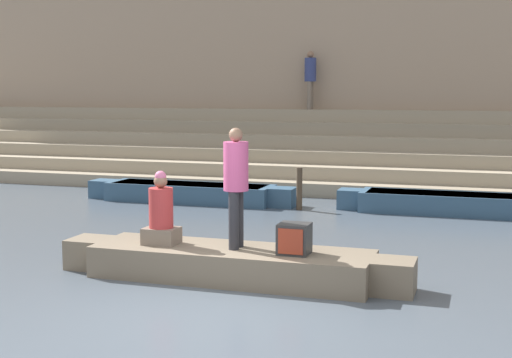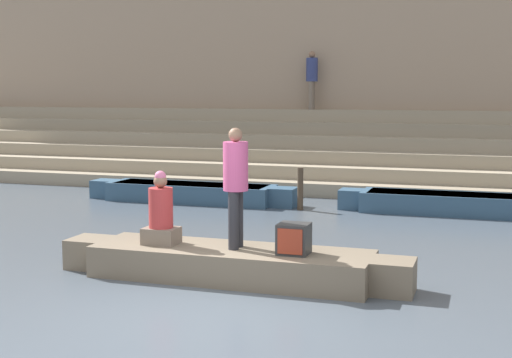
{
  "view_description": "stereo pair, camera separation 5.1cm",
  "coord_description": "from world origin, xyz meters",
  "px_view_note": "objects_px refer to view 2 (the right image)",
  "views": [
    {
      "loc": [
        3.35,
        -8.17,
        2.81
      ],
      "look_at": [
        -0.21,
        2.83,
        1.37
      ],
      "focal_mm": 50.0,
      "sensor_mm": 36.0,
      "label": 1
    },
    {
      "loc": [
        3.4,
        -8.15,
        2.81
      ],
      "look_at": [
        -0.21,
        2.83,
        1.37
      ],
      "focal_mm": 50.0,
      "sensor_mm": 36.0,
      "label": 2
    }
  ],
  "objects_px": {
    "person_standing": "(236,179)",
    "person_rowing": "(161,215)",
    "moored_boat_shore": "(191,192)",
    "person_on_steps": "(312,76)",
    "tv_set": "(294,239)",
    "mooring_post": "(300,189)",
    "moored_boat_distant": "(447,203)",
    "rowboat_main": "(231,263)"
  },
  "relations": [
    {
      "from": "person_on_steps",
      "to": "moored_boat_distant",
      "type": "bearing_deg",
      "value": -73.54
    },
    {
      "from": "mooring_post",
      "to": "person_standing",
      "type": "bearing_deg",
      "value": -84.02
    },
    {
      "from": "tv_set",
      "to": "mooring_post",
      "type": "distance_m",
      "value": 6.64
    },
    {
      "from": "rowboat_main",
      "to": "moored_boat_distant",
      "type": "xyz_separation_m",
      "value": [
        2.74,
        6.92,
        -0.0
      ]
    },
    {
      "from": "moored_boat_distant",
      "to": "mooring_post",
      "type": "bearing_deg",
      "value": -166.53
    },
    {
      "from": "tv_set",
      "to": "rowboat_main",
      "type": "bearing_deg",
      "value": 167.94
    },
    {
      "from": "tv_set",
      "to": "moored_boat_distant",
      "type": "height_order",
      "value": "tv_set"
    },
    {
      "from": "person_rowing",
      "to": "person_on_steps",
      "type": "height_order",
      "value": "person_on_steps"
    },
    {
      "from": "mooring_post",
      "to": "person_on_steps",
      "type": "bearing_deg",
      "value": 101.27
    },
    {
      "from": "person_rowing",
      "to": "moored_boat_shore",
      "type": "xyz_separation_m",
      "value": [
        -2.43,
        6.73,
        -0.67
      ]
    },
    {
      "from": "tv_set",
      "to": "person_standing",
      "type": "bearing_deg",
      "value": 165.21
    },
    {
      "from": "moored_boat_shore",
      "to": "moored_boat_distant",
      "type": "xyz_separation_m",
      "value": [
        6.29,
        0.24,
        0.0
      ]
    },
    {
      "from": "person_standing",
      "to": "person_rowing",
      "type": "relative_size",
      "value": 1.59
    },
    {
      "from": "moored_boat_shore",
      "to": "moored_boat_distant",
      "type": "bearing_deg",
      "value": 2.97
    },
    {
      "from": "person_rowing",
      "to": "moored_boat_distant",
      "type": "relative_size",
      "value": 0.23
    },
    {
      "from": "moored_boat_shore",
      "to": "person_rowing",
      "type": "bearing_deg",
      "value": -69.4
    },
    {
      "from": "person_on_steps",
      "to": "person_standing",
      "type": "bearing_deg",
      "value": -106.59
    },
    {
      "from": "rowboat_main",
      "to": "mooring_post",
      "type": "relative_size",
      "value": 5.37
    },
    {
      "from": "tv_set",
      "to": "moored_boat_shore",
      "type": "height_order",
      "value": "tv_set"
    },
    {
      "from": "mooring_post",
      "to": "moored_boat_shore",
      "type": "bearing_deg",
      "value": 173.99
    },
    {
      "from": "tv_set",
      "to": "person_on_steps",
      "type": "height_order",
      "value": "person_on_steps"
    },
    {
      "from": "person_standing",
      "to": "moored_boat_shore",
      "type": "xyz_separation_m",
      "value": [
        -3.61,
        6.64,
        -1.26
      ]
    },
    {
      "from": "person_standing",
      "to": "moored_boat_distant",
      "type": "xyz_separation_m",
      "value": [
        2.68,
        6.88,
        -1.26
      ]
    },
    {
      "from": "rowboat_main",
      "to": "person_rowing",
      "type": "distance_m",
      "value": 1.31
    },
    {
      "from": "person_standing",
      "to": "tv_set",
      "type": "xyz_separation_m",
      "value": [
        0.92,
        -0.11,
        -0.81
      ]
    },
    {
      "from": "mooring_post",
      "to": "person_rowing",
      "type": "bearing_deg",
      "value": -94.65
    },
    {
      "from": "rowboat_main",
      "to": "person_rowing",
      "type": "bearing_deg",
      "value": 178.91
    },
    {
      "from": "rowboat_main",
      "to": "person_on_steps",
      "type": "bearing_deg",
      "value": 94.74
    },
    {
      "from": "moored_boat_shore",
      "to": "mooring_post",
      "type": "distance_m",
      "value": 2.98
    },
    {
      "from": "moored_boat_distant",
      "to": "person_standing",
      "type": "bearing_deg",
      "value": -107.15
    },
    {
      "from": "rowboat_main",
      "to": "tv_set",
      "type": "bearing_deg",
      "value": -7.44
    },
    {
      "from": "person_rowing",
      "to": "person_standing",
      "type": "bearing_deg",
      "value": 16.83
    },
    {
      "from": "person_standing",
      "to": "mooring_post",
      "type": "distance_m",
      "value": 6.45
    },
    {
      "from": "person_rowing",
      "to": "person_on_steps",
      "type": "bearing_deg",
      "value": 105.54
    },
    {
      "from": "person_rowing",
      "to": "rowboat_main",
      "type": "bearing_deg",
      "value": 15.03
    },
    {
      "from": "moored_boat_shore",
      "to": "person_standing",
      "type": "bearing_deg",
      "value": -60.69
    },
    {
      "from": "rowboat_main",
      "to": "person_on_steps",
      "type": "height_order",
      "value": "person_on_steps"
    },
    {
      "from": "person_standing",
      "to": "person_on_steps",
      "type": "xyz_separation_m",
      "value": [
        -1.77,
        11.91,
        1.75
      ]
    },
    {
      "from": "moored_boat_shore",
      "to": "mooring_post",
      "type": "bearing_deg",
      "value": -5.23
    },
    {
      "from": "person_standing",
      "to": "person_on_steps",
      "type": "relative_size",
      "value": 1.0
    },
    {
      "from": "rowboat_main",
      "to": "person_on_steps",
      "type": "xyz_separation_m",
      "value": [
        -1.71,
        11.95,
        3.0
      ]
    },
    {
      "from": "person_standing",
      "to": "rowboat_main",
      "type": "bearing_deg",
      "value": -156.37
    }
  ]
}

